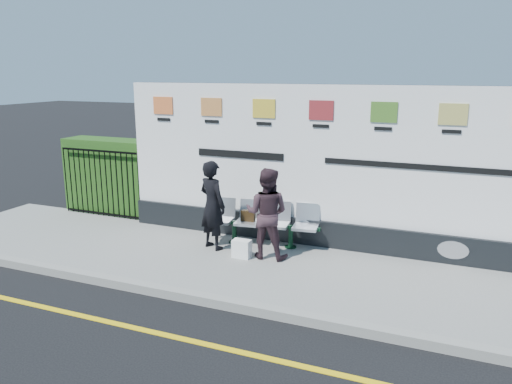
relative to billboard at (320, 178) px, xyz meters
The scene contains 12 objects.
ground 4.13m from the billboard, 97.40° to the right, with size 80.00×80.00×0.00m, color black.
pavement 1.98m from the billboard, 110.32° to the right, with size 14.00×3.00×0.12m, color gray.
kerb 3.19m from the billboard, 99.95° to the right, with size 14.00×0.18×0.14m, color gray.
yellow_line 4.13m from the billboard, 97.40° to the right, with size 14.00×0.10×0.01m, color yellow.
billboard is the anchor object (origin of this frame).
hedge 5.11m from the billboard, behind, with size 2.35×0.70×1.70m, color #265318.
railing 5.10m from the billboard, behind, with size 2.05×0.06×1.54m, color black, non-canonical shape.
bench 1.52m from the billboard, 155.32° to the right, with size 2.11×0.55×0.45m, color silver, non-canonical shape.
woman_left 2.06m from the billboard, 151.77° to the right, with size 0.61×0.40×1.66m, color black.
woman_right 1.31m from the billboard, 123.91° to the right, with size 0.79×0.61×1.62m, color #39252C.
handbag_brown 1.54m from the billboard, 158.88° to the right, with size 0.26×0.11×0.21m, color black.
carrier_bag_white 1.97m from the billboard, 131.88° to the right, with size 0.32×0.19×0.32m, color white.
Camera 1 is at (2.84, -4.98, 3.36)m, focal length 35.00 mm.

